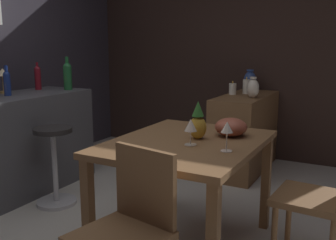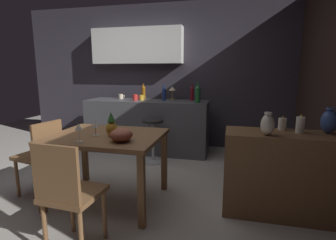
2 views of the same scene
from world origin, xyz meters
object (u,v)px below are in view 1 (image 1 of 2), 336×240
object	(u,v)px
chair_by_doorway	(323,194)
vase_ceramic_ivory	(253,88)
vase_ceramic_blue	(250,81)
wine_glass_left	(191,126)
sideboard_cabinet	(245,133)
wine_bottle_cobalt	(7,82)
chair_near_window	(129,228)
pillar_candle_tall	(233,89)
wine_bottle_ruby	(38,77)
dining_table	(187,154)
bar_stool	(55,164)
wine_glass_right	(227,129)
pineapple_centerpiece	(198,123)
fruit_bowl	(231,127)
counter_lamp	(3,75)
pillar_candle_short	(246,87)
wine_bottle_green	(68,75)

from	to	relation	value
chair_by_doorway	vase_ceramic_ivory	world-z (taller)	vase_ceramic_ivory
vase_ceramic_blue	wine_glass_left	bearing A→B (deg)	-172.37
sideboard_cabinet	wine_bottle_cobalt	size ratio (longest dim) A/B	4.11
chair_near_window	pillar_candle_tall	bearing A→B (deg)	8.09
chair_by_doorway	vase_ceramic_blue	xyz separation A→B (m)	(2.06, 1.07, 0.44)
sideboard_cabinet	wine_bottle_ruby	distance (m)	2.22
dining_table	wine_bottle_cobalt	xyz separation A→B (m)	(0.15, 1.84, 0.37)
bar_stool	pillar_candle_tall	world-z (taller)	pillar_candle_tall
chair_near_window	wine_glass_right	bearing A→B (deg)	-21.15
pineapple_centerpiece	fruit_bowl	world-z (taller)	pineapple_centerpiece
wine_glass_left	counter_lamp	bearing A→B (deg)	80.76
vase_ceramic_ivory	fruit_bowl	bearing A→B (deg)	-169.78
wine_glass_left	pillar_candle_short	distance (m)	2.00
wine_bottle_ruby	chair_by_doorway	bearing A→B (deg)	-100.45
dining_table	vase_ceramic_blue	xyz separation A→B (m)	(2.15, 0.23, 0.29)
pineapple_centerpiece	pillar_candle_short	size ratio (longest dim) A/B	1.40
pineapple_centerpiece	counter_lamp	distance (m)	2.08
fruit_bowl	wine_bottle_ruby	size ratio (longest dim) A/B	0.80
dining_table	wine_glass_left	distance (m)	0.24
dining_table	wine_bottle_cobalt	bearing A→B (deg)	85.41
wine_glass_left	fruit_bowl	world-z (taller)	wine_glass_left
wine_bottle_ruby	counter_lamp	world-z (taller)	wine_bottle_ruby
wine_bottle_ruby	vase_ceramic_blue	distance (m)	2.31
bar_stool	wine_bottle_cobalt	bearing A→B (deg)	86.43
pineapple_centerpiece	wine_bottle_green	size ratio (longest dim) A/B	0.77
chair_by_doorway	pineapple_centerpiece	xyz separation A→B (m)	(-0.02, 0.79, 0.35)
wine_bottle_green	pillar_candle_tall	distance (m)	1.72
dining_table	bar_stool	distance (m)	1.33
sideboard_cabinet	vase_ceramic_ivory	bearing A→B (deg)	-146.46
wine_glass_right	fruit_bowl	bearing A→B (deg)	15.62
chair_by_doorway	counter_lamp	xyz separation A→B (m)	(0.16, 2.85, 0.57)
bar_stool	wine_glass_right	xyz separation A→B (m)	(-0.23, -1.60, 0.52)
chair_by_doorway	wine_glass_left	size ratio (longest dim) A/B	5.48
wine_glass_left	vase_ceramic_blue	distance (m)	2.26
bar_stool	wine_bottle_green	bearing A→B (deg)	31.51
sideboard_cabinet	pineapple_centerpiece	bearing A→B (deg)	-173.44
sideboard_cabinet	fruit_bowl	size ratio (longest dim) A/B	5.05
vase_ceramic_ivory	wine_bottle_cobalt	bearing A→B (deg)	128.57
pillar_candle_tall	wine_bottle_green	bearing A→B (deg)	126.56
dining_table	counter_lamp	world-z (taller)	counter_lamp
dining_table	pineapple_centerpiece	world-z (taller)	pineapple_centerpiece
sideboard_cabinet	fruit_bowl	bearing A→B (deg)	-166.59
bar_stool	wine_glass_left	bearing A→B (deg)	-98.42
wine_glass_left	pillar_candle_tall	bearing A→B (deg)	11.19
pillar_candle_tall	chair_by_doorway	bearing A→B (deg)	-145.75
wine_glass_left	counter_lamp	distance (m)	2.12
sideboard_cabinet	counter_lamp	size ratio (longest dim) A/B	4.80
dining_table	chair_by_doorway	bearing A→B (deg)	-83.46
chair_near_window	counter_lamp	world-z (taller)	counter_lamp
bar_stool	vase_ceramic_ivory	world-z (taller)	vase_ceramic_ivory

